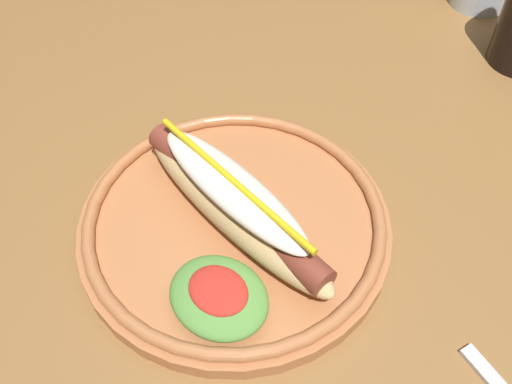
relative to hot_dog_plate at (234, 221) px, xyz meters
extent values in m
plane|color=brown|center=(-0.01, 0.20, -0.76)|extent=(8.00, 8.00, 0.00)
cube|color=olive|center=(-0.01, 0.20, -0.04)|extent=(1.33, 1.09, 0.04)
cylinder|color=olive|center=(-0.59, 0.65, -0.41)|extent=(0.06, 0.06, 0.70)
cylinder|color=#B77042|center=(0.00, 0.00, -0.01)|extent=(0.29, 0.29, 0.02)
torus|color=#B77042|center=(0.00, 0.00, 0.00)|extent=(0.28, 0.28, 0.01)
ellipsoid|color=tan|center=(0.00, 0.00, 0.01)|extent=(0.25, 0.08, 0.04)
cylinder|color=brown|center=(0.00, 0.00, 0.02)|extent=(0.23, 0.06, 0.03)
ellipsoid|color=silver|center=(0.00, 0.00, 0.04)|extent=(0.19, 0.07, 0.02)
cylinder|color=yellow|center=(0.00, 0.00, 0.05)|extent=(0.19, 0.03, 0.01)
ellipsoid|color=#5B9942|center=(0.05, -0.07, 0.01)|extent=(0.09, 0.07, 0.02)
ellipsoid|color=red|center=(0.05, -0.07, 0.02)|extent=(0.05, 0.04, 0.01)
camera|label=1|loc=(0.22, -0.22, 0.41)|focal=40.07mm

